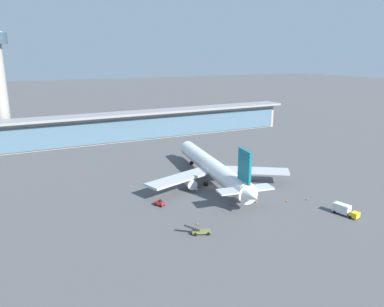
# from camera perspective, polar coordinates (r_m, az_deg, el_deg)

# --- Properties ---
(ground_plane) EXTENTS (1200.00, 1200.00, 0.00)m
(ground_plane) POSITION_cam_1_polar(r_m,az_deg,el_deg) (129.32, 2.98, -5.10)
(ground_plane) COLOR #515154
(airliner_on_stand) EXTENTS (51.91, 68.11, 18.16)m
(airliner_on_stand) POSITION_cam_1_polar(r_m,az_deg,el_deg) (130.80, 3.30, -2.23)
(airliner_on_stand) COLOR white
(airliner_on_stand) RESTS_ON ground
(service_truck_near_nose_yellow) EXTENTS (3.86, 7.63, 3.10)m
(service_truck_near_nose_yellow) POSITION_cam_1_polar(r_m,az_deg,el_deg) (115.10, 22.42, -7.99)
(service_truck_near_nose_yellow) COLOR yellow
(service_truck_near_nose_yellow) RESTS_ON ground
(service_truck_under_wing_olive) EXTENTS (6.82, 3.76, 2.70)m
(service_truck_under_wing_olive) POSITION_cam_1_polar(r_m,az_deg,el_deg) (96.43, 1.34, -11.90)
(service_truck_under_wing_olive) COLOR olive
(service_truck_under_wing_olive) RESTS_ON ground
(service_truck_mid_apron_red) EXTENTS (2.89, 3.33, 2.05)m
(service_truck_mid_apron_red) POSITION_cam_1_polar(r_m,az_deg,el_deg) (113.36, -5.01, -7.65)
(service_truck_mid_apron_red) COLOR #B21E1E
(service_truck_mid_apron_red) RESTS_ON ground
(service_truck_by_tail_olive) EXTENTS (6.78, 6.79, 3.10)m
(service_truck_by_tail_olive) POSITION_cam_1_polar(r_m,az_deg,el_deg) (141.05, 8.22, -2.78)
(service_truck_by_tail_olive) COLOR olive
(service_truck_by_tail_olive) RESTS_ON ground
(terminal_building) EXTENTS (183.60, 12.80, 15.20)m
(terminal_building) POSITION_cam_1_polar(r_m,az_deg,el_deg) (200.39, -8.76, 4.33)
(terminal_building) COLOR #9E998E
(terminal_building) RESTS_ON ground
(safety_cone_alpha) EXTENTS (0.62, 0.62, 0.70)m
(safety_cone_alpha) POSITION_cam_1_polar(r_m,az_deg,el_deg) (123.07, 17.39, -6.72)
(safety_cone_alpha) COLOR orange
(safety_cone_alpha) RESTS_ON ground
(safety_cone_bravo) EXTENTS (0.62, 0.62, 0.70)m
(safety_cone_bravo) POSITION_cam_1_polar(r_m,az_deg,el_deg) (114.02, 6.30, -7.85)
(safety_cone_bravo) COLOR orange
(safety_cone_bravo) RESTS_ON ground
(safety_cone_charlie) EXTENTS (0.62, 0.62, 0.70)m
(safety_cone_charlie) POSITION_cam_1_polar(r_m,az_deg,el_deg) (120.16, 14.43, -7.03)
(safety_cone_charlie) COLOR orange
(safety_cone_charlie) RESTS_ON ground
(safety_cone_delta) EXTENTS (0.62, 0.62, 0.70)m
(safety_cone_delta) POSITION_cam_1_polar(r_m,az_deg,el_deg) (117.06, 9.89, -7.36)
(safety_cone_delta) COLOR orange
(safety_cone_delta) RESTS_ON ground
(safety_cone_echo) EXTENTS (0.62, 0.62, 0.70)m
(safety_cone_echo) POSITION_cam_1_polar(r_m,az_deg,el_deg) (101.37, 0.85, -10.79)
(safety_cone_echo) COLOR orange
(safety_cone_echo) RESTS_ON ground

